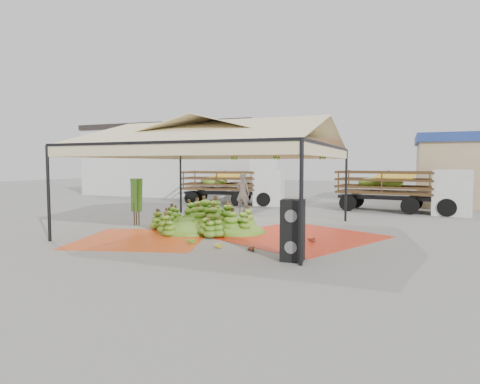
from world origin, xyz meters
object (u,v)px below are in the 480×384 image
at_px(banana_heap, 207,215).
at_px(speaker_stack, 293,230).
at_px(truck_right, 407,186).
at_px(vendor, 243,193).
at_px(truck_left, 237,183).

xyz_separation_m(banana_heap, speaker_stack, (4.13, -3.45, 0.24)).
height_order(speaker_stack, truck_right, truck_right).
relative_size(speaker_stack, vendor, 0.78).
bearing_deg(vendor, truck_right, -151.63).
relative_size(speaker_stack, truck_right, 0.24).
relative_size(vendor, truck_left, 0.32).
relative_size(vendor, truck_right, 0.31).
height_order(vendor, truck_left, truck_left).
relative_size(speaker_stack, truck_left, 0.25).
relative_size(banana_heap, vendor, 2.53).
bearing_deg(vendor, speaker_stack, 123.20).
bearing_deg(vendor, banana_heap, 101.62).
relative_size(truck_left, truck_right, 0.97).
distance_m(banana_heap, truck_left, 9.51).
xyz_separation_m(speaker_stack, truck_right, (2.71, 12.07, 0.55)).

